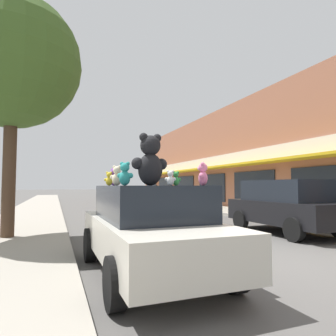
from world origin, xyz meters
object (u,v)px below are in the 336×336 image
(teddy_bear_yellow, at_px, (109,179))
(teddy_bear_purple, at_px, (114,177))
(teddy_bear_pink, at_px, (203,174))
(teddy_bear_cream, at_px, (117,176))
(parked_car_far_center, at_px, (286,205))
(street_tree, at_px, (13,62))
(teddy_bear_green, at_px, (176,179))
(plush_art_car, at_px, (150,227))
(teddy_bear_white, at_px, (170,178))
(teddy_bear_giant, at_px, (150,160))
(teddy_bear_teal, at_px, (125,174))

(teddy_bear_yellow, relative_size, teddy_bear_purple, 0.77)
(teddy_bear_pink, xyz_separation_m, teddy_bear_cream, (-1.20, 0.67, -0.02))
(parked_car_far_center, relative_size, street_tree, 0.59)
(teddy_bear_cream, bearing_deg, teddy_bear_pink, 179.14)
(teddy_bear_green, distance_m, street_tree, 6.28)
(plush_art_car, height_order, teddy_bear_white, teddy_bear_white)
(teddy_bear_white, relative_size, teddy_bear_green, 0.89)
(plush_art_car, bearing_deg, teddy_bear_yellow, 128.56)
(plush_art_car, height_order, teddy_bear_pink, teddy_bear_pink)
(teddy_bear_giant, xyz_separation_m, teddy_bear_cream, (-0.69, -0.43, -0.30))
(teddy_bear_pink, distance_m, teddy_bear_cream, 1.37)
(teddy_bear_purple, distance_m, teddy_bear_green, 1.33)
(street_tree, bearing_deg, teddy_bear_white, -59.83)
(teddy_bear_purple, height_order, teddy_bear_cream, teddy_bear_purple)
(teddy_bear_white, bearing_deg, teddy_bear_teal, 11.42)
(plush_art_car, height_order, parked_car_far_center, parked_car_far_center)
(teddy_bear_white, bearing_deg, plush_art_car, -59.36)
(teddy_bear_teal, xyz_separation_m, street_tree, (-2.18, 4.86, 3.32))
(plush_art_car, distance_m, teddy_bear_purple, 1.43)
(teddy_bear_pink, distance_m, teddy_bear_green, 1.03)
(teddy_bear_teal, relative_size, teddy_bear_pink, 1.01)
(teddy_bear_yellow, height_order, parked_car_far_center, teddy_bear_yellow)
(teddy_bear_teal, relative_size, parked_car_far_center, 0.09)
(teddy_bear_green, bearing_deg, teddy_bear_pink, 99.79)
(teddy_bear_purple, xyz_separation_m, teddy_bear_cream, (-0.18, -1.26, -0.01))
(teddy_bear_pink, distance_m, parked_car_far_center, 6.08)
(teddy_bear_cream, relative_size, street_tree, 0.05)
(teddy_bear_purple, xyz_separation_m, teddy_bear_green, (0.98, -0.90, -0.04))
(teddy_bear_cream, height_order, street_tree, street_tree)
(parked_car_far_center, bearing_deg, teddy_bear_cream, -154.05)
(teddy_bear_purple, height_order, teddy_bear_green, teddy_bear_purple)
(teddy_bear_teal, height_order, teddy_bear_green, teddy_bear_teal)
(teddy_bear_pink, bearing_deg, plush_art_car, -114.49)
(teddy_bear_teal, relative_size, teddy_bear_purple, 1.02)
(plush_art_car, bearing_deg, teddy_bear_giant, 70.32)
(teddy_bear_yellow, bearing_deg, parked_car_far_center, -142.69)
(teddy_bear_green, relative_size, parked_car_far_center, 0.07)
(teddy_bear_giant, height_order, teddy_bear_cream, teddy_bear_giant)
(teddy_bear_giant, bearing_deg, teddy_bear_yellow, -44.96)
(teddy_bear_teal, relative_size, teddy_bear_cream, 1.11)
(teddy_bear_teal, bearing_deg, teddy_bear_giant, -90.87)
(teddy_bear_giant, relative_size, parked_car_far_center, 0.24)
(teddy_bear_purple, bearing_deg, teddy_bear_yellow, 131.20)
(plush_art_car, distance_m, teddy_bear_giant, 1.20)
(parked_car_far_center, bearing_deg, teddy_bear_teal, -151.34)
(teddy_bear_teal, xyz_separation_m, teddy_bear_white, (0.70, -0.10, -0.06))
(teddy_bear_purple, relative_size, street_tree, 0.05)
(teddy_bear_white, xyz_separation_m, parked_car_far_center, (5.27, 3.36, -0.74))
(teddy_bear_white, bearing_deg, parked_car_far_center, -128.22)
(teddy_bear_teal, bearing_deg, teddy_bear_green, -109.04)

